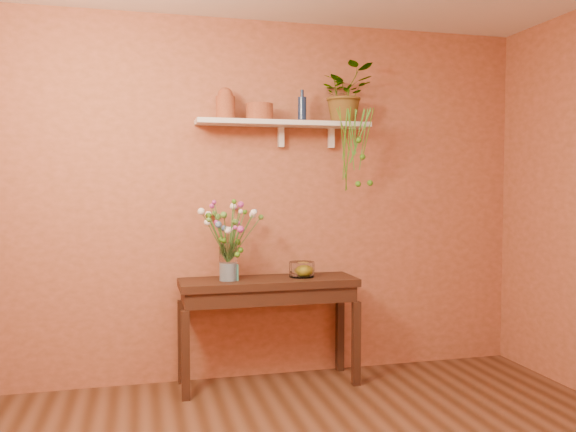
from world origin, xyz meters
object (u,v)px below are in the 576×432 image
at_px(sideboard, 268,294).
at_px(blue_bottle, 302,109).
at_px(terracotta_jug, 225,104).
at_px(spider_plant, 345,94).
at_px(bouquet, 229,223).
at_px(glass_bowl, 302,270).
at_px(glass_vase, 228,265).

distance_m(sideboard, blue_bottle, 1.39).
height_order(terracotta_jug, spider_plant, spider_plant).
height_order(bouquet, glass_bowl, bouquet).
distance_m(sideboard, glass_bowl, 0.31).
distance_m(bouquet, glass_bowl, 0.66).
bearing_deg(sideboard, blue_bottle, 16.31).
bearing_deg(glass_bowl, terracotta_jug, 172.70).
bearing_deg(terracotta_jug, sideboard, -16.74).
relative_size(blue_bottle, bouquet, 0.49).
distance_m(terracotta_jug, bouquet, 0.86).
bearing_deg(blue_bottle, sideboard, -163.69).
bearing_deg(bouquet, glass_bowl, 3.47).
bearing_deg(blue_bottle, glass_bowl, -106.40).
height_order(glass_vase, bouquet, bouquet).
height_order(spider_plant, glass_bowl, spider_plant).
relative_size(blue_bottle, glass_vase, 0.87).
distance_m(spider_plant, glass_vase, 1.56).
xyz_separation_m(spider_plant, glass_bowl, (-0.36, -0.07, -1.32)).
bearing_deg(spider_plant, bouquet, -173.73).
relative_size(terracotta_jug, glass_bowl, 1.23).
height_order(blue_bottle, spider_plant, spider_plant).
height_order(sideboard, bouquet, bouquet).
relative_size(spider_plant, bouquet, 0.92).
bearing_deg(terracotta_jug, spider_plant, -0.27).
bearing_deg(glass_vase, bouquet, -34.66).
bearing_deg(spider_plant, glass_bowl, -169.51).
xyz_separation_m(blue_bottle, spider_plant, (0.34, 0.00, 0.12)).
relative_size(bouquet, glass_bowl, 2.55).
height_order(spider_plant, glass_vase, spider_plant).
bearing_deg(spider_plant, sideboard, -172.21).
relative_size(terracotta_jug, spider_plant, 0.52).
distance_m(terracotta_jug, glass_vase, 1.16).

